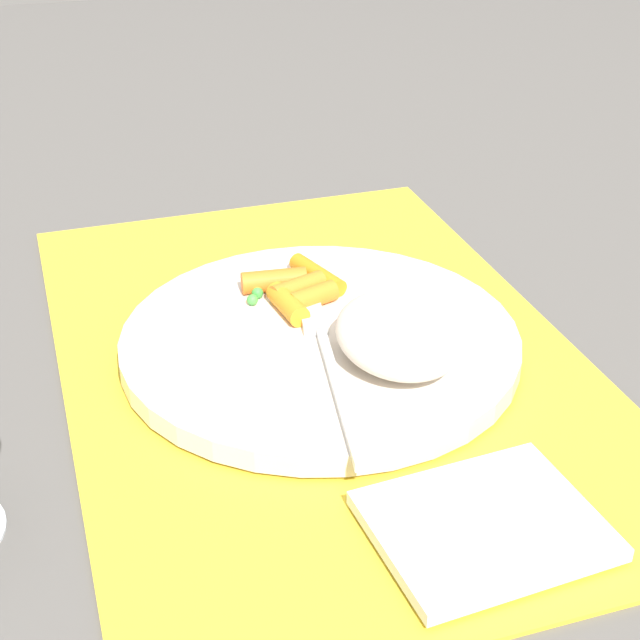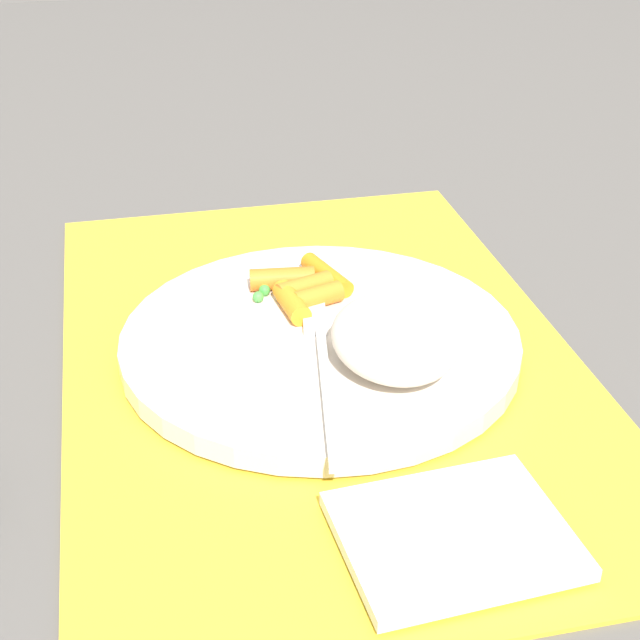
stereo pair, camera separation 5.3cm
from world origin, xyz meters
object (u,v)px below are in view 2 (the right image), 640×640
at_px(plate, 320,342).
at_px(napkin, 453,535).
at_px(rice_mound, 394,338).
at_px(fork, 323,355).
at_px(carrot_portion, 304,287).

xyz_separation_m(plate, napkin, (-0.20, -0.03, -0.00)).
distance_m(plate, rice_mound, 0.07).
bearing_deg(plate, fork, 170.55).
height_order(plate, napkin, plate).
xyz_separation_m(rice_mound, fork, (0.01, 0.04, -0.02)).
relative_size(plate, napkin, 2.33).
distance_m(rice_mound, carrot_portion, 0.11).
height_order(rice_mound, fork, rice_mound).
relative_size(carrot_portion, fork, 0.46).
xyz_separation_m(plate, carrot_portion, (0.05, 0.00, 0.01)).
distance_m(fork, napkin, 0.17).
bearing_deg(carrot_portion, napkin, -173.70).
xyz_separation_m(rice_mound, carrot_portion, (0.10, 0.04, -0.01)).
xyz_separation_m(fork, napkin, (-0.16, -0.03, -0.01)).
relative_size(plate, carrot_portion, 3.08).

